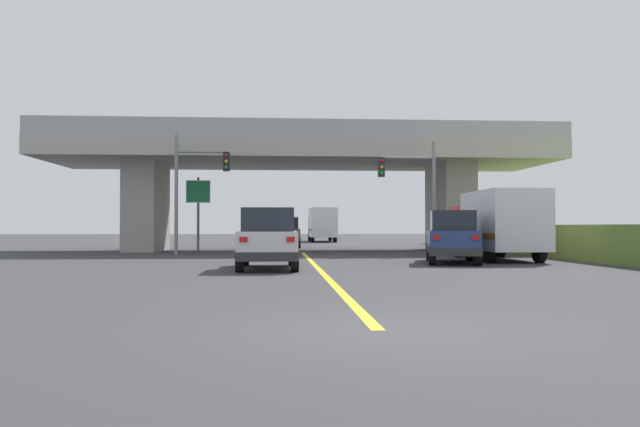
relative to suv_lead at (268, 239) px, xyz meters
name	(u,v)px	position (x,y,z in m)	size (l,w,h in m)	color
ground	(301,251)	(1.69, 15.89, -1.01)	(160.00, 160.00, 0.00)	#353538
overpass_bridge	(301,168)	(1.69, 15.89, 3.86)	(28.84, 8.49, 7.07)	#A8A59E
lane_divider_stripe	(318,268)	(1.69, 0.16, -1.01)	(0.20, 25.73, 0.01)	yellow
suv_lead	(268,239)	(0.00, 0.00, 0.00)	(1.95, 4.48, 2.02)	silver
suv_crossing	(452,237)	(7.08, 2.92, 0.00)	(2.75, 4.84, 2.02)	navy
box_truck	(498,224)	(9.59, 4.85, 0.52)	(2.33, 6.49, 2.87)	red
sedan_oncoming	(286,232)	(0.87, 21.16, 0.00)	(1.89, 4.40, 2.02)	slate
traffic_signal_nearside	(415,184)	(7.16, 9.79, 2.51)	(2.89, 0.36, 5.65)	slate
traffic_signal_farside	(193,180)	(-3.88, 10.72, 2.71)	(2.73, 0.36, 6.03)	slate
highway_sign	(198,199)	(-4.08, 14.28, 1.96)	(1.35, 0.17, 4.15)	#56595E
semi_truck_distant	(322,224)	(4.46, 37.19, 0.61)	(2.33, 7.32, 3.07)	navy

